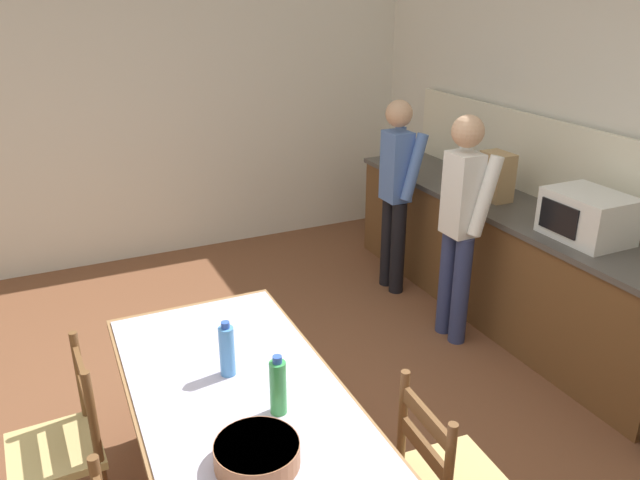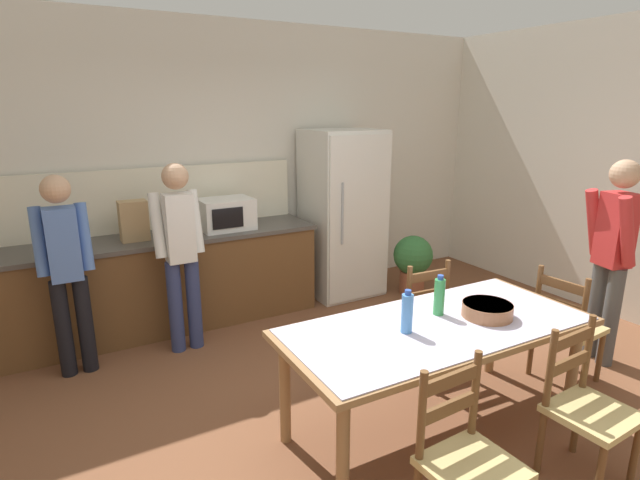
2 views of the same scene
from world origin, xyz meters
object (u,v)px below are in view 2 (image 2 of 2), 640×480
at_px(person_at_sink, 66,266).
at_px(potted_plant, 413,260).
at_px(chair_head_end, 566,327).
at_px(chair_side_near_left, 467,461).
at_px(microwave, 226,214).
at_px(bottle_off_centre, 439,296).
at_px(dining_table, 437,335).
at_px(serving_bowl, 487,309).
at_px(refrigerator, 343,214).
at_px(chair_side_near_right, 586,408).
at_px(person_at_counter, 180,248).
at_px(paper_bag, 134,221).
at_px(chair_side_far_right, 416,314).
at_px(bottle_near_centre, 407,313).
at_px(person_by_table, 612,252).

bearing_deg(person_at_sink, potted_plant, -89.15).
relative_size(chair_head_end, chair_side_near_left, 1.00).
height_order(microwave, bottle_off_centre, microwave).
bearing_deg(chair_head_end, dining_table, 84.44).
bearing_deg(serving_bowl, chair_side_near_left, -140.96).
distance_m(chair_head_end, potted_plant, 2.04).
distance_m(refrigerator, chair_head_end, 2.55).
bearing_deg(serving_bowl, refrigerator, 79.38).
bearing_deg(chair_side_near_right, person_at_counter, 117.04).
bearing_deg(paper_bag, serving_bowl, -55.65).
distance_m(refrigerator, chair_side_far_right, 1.80).
relative_size(refrigerator, chair_side_far_right, 2.01).
height_order(paper_bag, bottle_near_centre, paper_bag).
distance_m(refrigerator, paper_bag, 2.20).
height_order(bottle_near_centre, potted_plant, bottle_near_centre).
distance_m(microwave, potted_plant, 2.16).
xyz_separation_m(refrigerator, microwave, (-1.33, 0.02, 0.14)).
distance_m(bottle_near_centre, person_at_sink, 2.60).
relative_size(paper_bag, chair_head_end, 0.40).
bearing_deg(bottle_near_centre, person_by_table, 0.70).
xyz_separation_m(microwave, chair_side_near_right, (0.95, -3.20, -0.61)).
xyz_separation_m(chair_head_end, chair_side_near_right, (-0.86, -0.72, 0.00)).
bearing_deg(chair_side_far_right, chair_head_end, 141.34).
height_order(paper_bag, chair_side_far_right, paper_bag).
bearing_deg(potted_plant, dining_table, -126.59).
relative_size(paper_bag, person_by_table, 0.21).
height_order(dining_table, person_at_sink, person_at_sink).
xyz_separation_m(refrigerator, chair_side_near_left, (-1.28, -3.17, -0.47)).
bearing_deg(chair_side_near_right, person_at_sink, 128.83).
xyz_separation_m(bottle_near_centre, chair_side_near_right, (0.69, -0.75, -0.44)).
height_order(chair_head_end, person_at_counter, person_at_counter).
bearing_deg(dining_table, chair_side_near_right, -59.79).
bearing_deg(person_at_counter, person_at_sink, 88.69).
bearing_deg(paper_bag, person_by_table, -36.92).
xyz_separation_m(chair_side_far_right, person_at_counter, (-1.56, 1.20, 0.47)).
bearing_deg(serving_bowl, chair_side_far_right, 82.12).
xyz_separation_m(dining_table, person_by_table, (1.84, 0.03, 0.27)).
xyz_separation_m(person_by_table, potted_plant, (-0.35, 1.98, -0.56)).
distance_m(microwave, person_at_counter, 0.80).
xyz_separation_m(paper_bag, chair_side_far_right, (1.83, -1.71, -0.64)).
bearing_deg(paper_bag, bottle_off_centre, -57.74).
bearing_deg(microwave, chair_head_end, -53.90).
height_order(paper_bag, dining_table, paper_bag).
bearing_deg(person_by_table, chair_side_near_right, 44.10).
bearing_deg(person_at_counter, paper_bag, 27.85).
relative_size(refrigerator, microwave, 3.65).
relative_size(bottle_near_centre, chair_side_near_right, 0.30).
bearing_deg(bottle_near_centre, microwave, 96.13).
distance_m(paper_bag, person_by_table, 4.02).
bearing_deg(paper_bag, potted_plant, -8.75).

